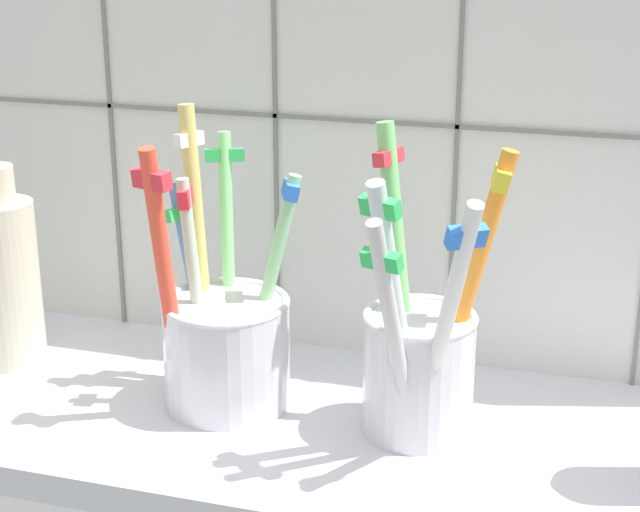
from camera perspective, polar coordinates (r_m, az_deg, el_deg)
counter_slab at (r=67.31cm, az=-0.13°, el=-9.73°), size 64.00×22.00×2.00cm
tile_wall_back at (r=71.35cm, az=2.71°, el=10.26°), size 64.00×2.20×45.00cm
toothbrush_cup_left at (r=67.34cm, az=-5.36°, el=-4.44°), size 9.67×9.27×19.32cm
toothbrush_cup_right at (r=63.31cm, az=5.48°, el=-5.52°), size 8.83×10.72×19.19cm
ceramic_vase at (r=75.53cm, az=-16.95°, el=-1.17°), size 4.66×4.66×14.43cm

